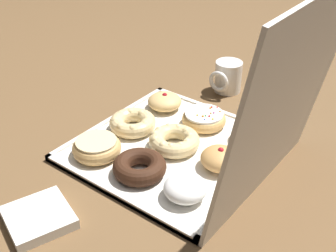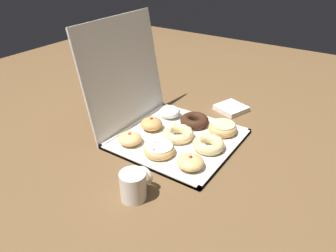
% 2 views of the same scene
% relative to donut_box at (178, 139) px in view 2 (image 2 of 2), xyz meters
% --- Properties ---
extents(ground_plane, '(3.00, 3.00, 0.00)m').
position_rel_donut_box_xyz_m(ground_plane, '(0.00, 0.00, -0.01)').
color(ground_plane, brown).
extents(donut_box, '(0.42, 0.42, 0.01)m').
position_rel_donut_box_xyz_m(donut_box, '(0.00, 0.00, 0.00)').
color(donut_box, silver).
rests_on(donut_box, ground).
extents(box_lid_open, '(0.42, 0.08, 0.43)m').
position_rel_donut_box_xyz_m(box_lid_open, '(0.00, 0.25, 0.21)').
color(box_lid_open, silver).
rests_on(box_lid_open, ground).
extents(jelly_filled_donut_0, '(0.09, 0.09, 0.05)m').
position_rel_donut_box_xyz_m(jelly_filled_donut_0, '(-0.13, -0.13, 0.03)').
color(jelly_filled_donut_0, '#E5B770').
rests_on(jelly_filled_donut_0, donut_box).
extents(cruller_donut_1, '(0.12, 0.12, 0.04)m').
position_rel_donut_box_xyz_m(cruller_donut_1, '(0.00, -0.13, 0.02)').
color(cruller_donut_1, '#EACC8C').
rests_on(cruller_donut_1, donut_box).
extents(glazed_ring_donut_2, '(0.11, 0.11, 0.04)m').
position_rel_donut_box_xyz_m(glazed_ring_donut_2, '(0.13, -0.12, 0.03)').
color(glazed_ring_donut_2, tan).
rests_on(glazed_ring_donut_2, donut_box).
extents(sprinkle_donut_3, '(0.11, 0.11, 0.04)m').
position_rel_donut_box_xyz_m(sprinkle_donut_3, '(-0.13, 0.00, 0.02)').
color(sprinkle_donut_3, tan).
rests_on(sprinkle_donut_3, donut_box).
extents(cruller_donut_4, '(0.12, 0.12, 0.04)m').
position_rel_donut_box_xyz_m(cruller_donut_4, '(0.00, -0.00, 0.02)').
color(cruller_donut_4, '#EACC8C').
rests_on(cruller_donut_4, donut_box).
extents(chocolate_cake_ring_donut_5, '(0.12, 0.12, 0.04)m').
position_rel_donut_box_xyz_m(chocolate_cake_ring_donut_5, '(0.13, 0.00, 0.02)').
color(chocolate_cake_ring_donut_5, '#381E11').
rests_on(chocolate_cake_ring_donut_5, donut_box).
extents(jelly_filled_donut_6, '(0.09, 0.09, 0.05)m').
position_rel_donut_box_xyz_m(jelly_filled_donut_6, '(-0.13, 0.13, 0.03)').
color(jelly_filled_donut_6, '#E5B770').
rests_on(jelly_filled_donut_6, donut_box).
extents(jelly_filled_donut_7, '(0.09, 0.09, 0.05)m').
position_rel_donut_box_xyz_m(jelly_filled_donut_7, '(0.00, 0.13, 0.03)').
color(jelly_filled_donut_7, tan).
rests_on(jelly_filled_donut_7, donut_box).
extents(powdered_filled_donut_8, '(0.09, 0.09, 0.05)m').
position_rel_donut_box_xyz_m(powdered_filled_donut_8, '(0.13, 0.12, 0.03)').
color(powdered_filled_donut_8, white).
rests_on(powdered_filled_donut_8, donut_box).
extents(coffee_mug, '(0.10, 0.08, 0.09)m').
position_rel_donut_box_xyz_m(coffee_mug, '(-0.34, -0.06, 0.04)').
color(coffee_mug, white).
rests_on(coffee_mug, ground).
extents(napkin_stack, '(0.15, 0.15, 0.02)m').
position_rel_donut_box_xyz_m(napkin_stack, '(0.35, -0.07, 0.01)').
color(napkin_stack, white).
rests_on(napkin_stack, ground).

